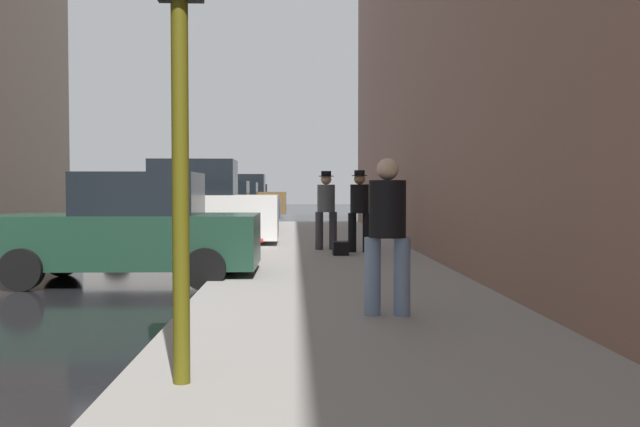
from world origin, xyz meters
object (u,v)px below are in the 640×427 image
parked_dark_green_sedan (131,230)px  pedestrian_with_beanie (326,206)px  traffic_light (180,13)px  parked_silver_sedan (248,200)px  fire_hydrant (253,239)px  parked_white_van (188,208)px  duffel_bag (341,248)px  pedestrian_with_fedora (360,207)px  parked_gray_coupe (216,209)px  parked_blue_sedan (231,205)px  parked_bronze_suv (241,199)px  pedestrian_in_jeans (387,228)px

parked_dark_green_sedan → pedestrian_with_beanie: size_ratio=2.37×
traffic_light → pedestrian_with_beanie: size_ratio=2.03×
parked_silver_sedan → fire_hydrant: 26.85m
parked_white_van → duffel_bag: size_ratio=10.46×
parked_silver_sedan → traffic_light: bearing=-87.1°
parked_dark_green_sedan → fire_hydrant: size_ratio=5.99×
pedestrian_with_beanie → pedestrian_with_fedora: same height
parked_gray_coupe → pedestrian_with_beanie: 8.80m
parked_blue_sedan → parked_silver_sedan: same height
pedestrian_with_fedora → duffel_bag: bearing=-126.2°
duffel_bag → parked_dark_green_sedan: bearing=-139.5°
traffic_light → duffel_bag: (1.77, 9.72, -2.47)m
parked_blue_sedan → duffel_bag: 15.75m
pedestrian_with_fedora → parked_silver_sedan: bearing=98.9°
parked_silver_sedan → pedestrian_with_fedora: 26.45m
parked_white_van → parked_bronze_suv: 17.86m
pedestrian_with_beanie → parked_silver_sedan: bearing=97.6°
parked_blue_sedan → traffic_light: (1.85, -25.04, 1.91)m
parked_blue_sedan → parked_silver_sedan: size_ratio=0.99×
parked_white_van → parked_silver_sedan: (0.00, 23.59, -0.18)m
parked_dark_green_sedan → parked_bronze_suv: 24.11m
parked_bronze_suv → fire_hydrant: size_ratio=6.57×
parked_white_van → fire_hydrant: 3.71m
parked_bronze_suv → parked_silver_sedan: parked_bronze_suv is taller
parked_gray_coupe → parked_bronze_suv: bearing=90.0°
parked_blue_sedan → pedestrian_with_fedora: size_ratio=2.37×
parked_gray_coupe → parked_bronze_suv: parked_bronze_suv is taller
parked_gray_coupe → parked_silver_sedan: (-0.00, 17.29, 0.00)m
fire_hydrant → parked_dark_green_sedan: bearing=-120.6°
parked_white_van → pedestrian_with_fedora: parked_white_van is taller
parked_silver_sedan → pedestrian_in_jeans: size_ratio=2.48×
pedestrian_with_fedora → parked_white_van: bearing=148.1°
parked_bronze_suv → pedestrian_in_jeans: (3.66, -28.10, 0.07)m
parked_gray_coupe → traffic_light: size_ratio=1.17×
parked_bronze_suv → pedestrian_with_fedora: parked_bronze_suv is taller
parked_dark_green_sedan → duffel_bag: parked_dark_green_sedan is taller
duffel_bag → parked_bronze_suv: bearing=99.8°
parked_white_van → pedestrian_with_fedora: size_ratio=2.59×
parked_gray_coupe → parked_blue_sedan: size_ratio=1.00×
fire_hydrant → pedestrian_in_jeans: size_ratio=0.41×
parked_dark_green_sedan → pedestrian_in_jeans: size_ratio=2.47×
parked_dark_green_sedan → duffel_bag: (3.62, 3.10, -0.56)m
parked_white_van → pedestrian_with_fedora: (4.07, -2.54, 0.10)m
parked_dark_green_sedan → fire_hydrant: parked_dark_green_sedan is taller
parked_gray_coupe → parked_silver_sedan: size_ratio=0.99×
parked_silver_sedan → traffic_light: traffic_light is taller
parked_dark_green_sedan → pedestrian_in_jeans: (3.66, -4.00, 0.26)m
parked_white_van → parked_bronze_suv: same height
parked_gray_coupe → fire_hydrant: (1.80, -9.50, -0.35)m
parked_white_van → pedestrian_in_jeans: parked_white_van is taller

